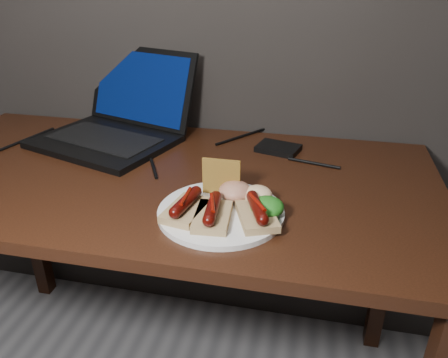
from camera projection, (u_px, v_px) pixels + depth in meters
The scene contains 12 objects.
desk at pixel (160, 204), 1.15m from camera, with size 1.40×0.70×0.75m.
laptop at pixel (117, 122), 1.31m from camera, with size 0.47×0.47×0.25m.
hard_drive at pixel (278, 148), 1.24m from camera, with size 0.12×0.08×0.02m, color black.
desk_cables at pixel (174, 148), 1.25m from camera, with size 0.94×0.43×0.01m.
plate at pixel (221, 212), 0.92m from camera, with size 0.27×0.27×0.01m, color silver.
bread_sausage_left at pixel (186, 207), 0.90m from camera, with size 0.09×0.13×0.04m.
bread_sausage_center at pixel (212, 213), 0.88m from camera, with size 0.08×0.12×0.04m.
bread_sausage_right at pixel (257, 212), 0.88m from camera, with size 0.11×0.13×0.04m.
crispbread at pixel (221, 177), 0.96m from camera, with size 0.09×0.01×0.09m, color #AE882F.
salad_greens at pixel (267, 207), 0.89m from camera, with size 0.07×0.07×0.04m, color #185911.
salsa_mound at pixel (235, 191), 0.95m from camera, with size 0.07×0.07×0.04m, color maroon.
coleslaw_mound at pixel (258, 194), 0.94m from camera, with size 0.06×0.06×0.04m, color beige.
Camera 1 is at (0.38, 0.44, 1.23)m, focal length 35.00 mm.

